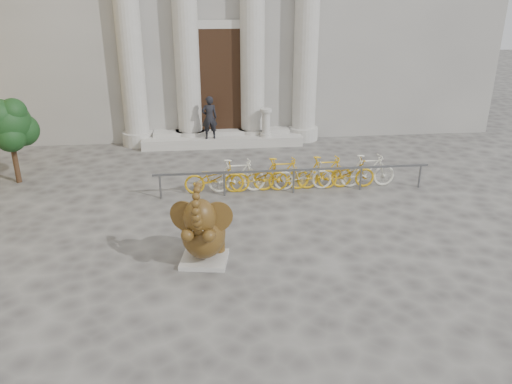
{
  "coord_description": "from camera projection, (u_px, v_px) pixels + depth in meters",
  "views": [
    {
      "loc": [
        -0.8,
        -9.01,
        5.43
      ],
      "look_at": [
        0.41,
        1.7,
        1.1
      ],
      "focal_mm": 35.0,
      "sensor_mm": 36.0,
      "label": 1
    }
  ],
  "objects": [
    {
      "name": "balustrade_post",
      "position": [
        266.0,
        124.0,
        18.66
      ],
      "size": [
        0.43,
        0.43,
        1.05
      ],
      "color": "#A8A59E",
      "rests_on": "entrance_steps"
    },
    {
      "name": "ground",
      "position": [
        246.0,
        272.0,
        10.41
      ],
      "size": [
        80.0,
        80.0,
        0.0
      ],
      "primitive_type": "plane",
      "color": "#474442",
      "rests_on": "ground"
    },
    {
      "name": "bike_rack",
      "position": [
        292.0,
        174.0,
        14.56
      ],
      "size": [
        8.0,
        0.53,
        1.0
      ],
      "color": "slate",
      "rests_on": "ground"
    },
    {
      "name": "entrance_steps",
      "position": [
        223.0,
        140.0,
        19.01
      ],
      "size": [
        6.0,
        1.2,
        0.36
      ],
      "primitive_type": "cube",
      "color": "#A8A59E",
      "rests_on": "ground"
    },
    {
      "name": "pedestrian",
      "position": [
        209.0,
        118.0,
        18.28
      ],
      "size": [
        0.63,
        0.46,
        1.58
      ],
      "primitive_type": "imported",
      "rotation": [
        0.0,
        0.0,
        3.3
      ],
      "color": "black",
      "rests_on": "entrance_steps"
    },
    {
      "name": "tree",
      "position": [
        9.0,
        125.0,
        14.64
      ],
      "size": [
        1.5,
        1.36,
        2.6
      ],
      "color": "#332114",
      "rests_on": "ground"
    },
    {
      "name": "elephant_statue",
      "position": [
        203.0,
        233.0,
        10.52
      ],
      "size": [
        1.29,
        1.51,
        1.95
      ],
      "rotation": [
        0.0,
        0.0,
        -0.17
      ],
      "color": "#A8A59E",
      "rests_on": "ground"
    }
  ]
}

